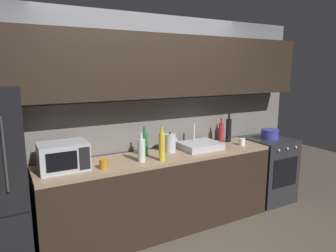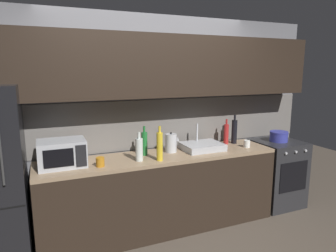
{
  "view_description": "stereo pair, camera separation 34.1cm",
  "coord_description": "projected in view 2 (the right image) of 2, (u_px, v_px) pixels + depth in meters",
  "views": [
    {
      "loc": [
        -1.54,
        -2.04,
        1.87
      ],
      "look_at": [
        0.08,
        0.9,
        1.23
      ],
      "focal_mm": 32.26,
      "sensor_mm": 36.0,
      "label": 1
    },
    {
      "loc": [
        -1.23,
        -2.19,
        1.87
      ],
      "look_at": [
        0.08,
        0.9,
        1.23
      ],
      "focal_mm": 32.26,
      "sensor_mm": 36.0,
      "label": 2
    }
  ],
  "objects": [
    {
      "name": "back_wall",
      "position": [
        152.0,
        96.0,
        3.6
      ],
      "size": [
        4.49,
        0.44,
        2.5
      ],
      "color": "slate",
      "rests_on": "ground"
    },
    {
      "name": "counter_run",
      "position": [
        162.0,
        192.0,
        3.53
      ],
      "size": [
        2.75,
        0.6,
        0.9
      ],
      "color": "black",
      "rests_on": "ground"
    },
    {
      "name": "oven_range",
      "position": [
        277.0,
        173.0,
        4.19
      ],
      "size": [
        0.6,
        0.62,
        0.9
      ],
      "color": "#232326",
      "rests_on": "ground"
    },
    {
      "name": "microwave",
      "position": [
        62.0,
        153.0,
        3.03
      ],
      "size": [
        0.46,
        0.35,
        0.27
      ],
      "color": "#A8AAAF",
      "rests_on": "counter_run"
    },
    {
      "name": "sink_basin",
      "position": [
        202.0,
        146.0,
        3.68
      ],
      "size": [
        0.48,
        0.38,
        0.3
      ],
      "color": "#ADAFB5",
      "rests_on": "counter_run"
    },
    {
      "name": "kettle",
      "position": [
        171.0,
        143.0,
        3.56
      ],
      "size": [
        0.17,
        0.14,
        0.24
      ],
      "color": "#B7BABF",
      "rests_on": "counter_run"
    },
    {
      "name": "wine_bottle_red",
      "position": [
        226.0,
        134.0,
        3.94
      ],
      "size": [
        0.06,
        0.06,
        0.33
      ],
      "color": "#A82323",
      "rests_on": "counter_run"
    },
    {
      "name": "wine_bottle_green",
      "position": [
        144.0,
        143.0,
        3.43
      ],
      "size": [
        0.07,
        0.07,
        0.33
      ],
      "color": "#1E6B2D",
      "rests_on": "counter_run"
    },
    {
      "name": "wine_bottle_yellow",
      "position": [
        160.0,
        146.0,
        3.22
      ],
      "size": [
        0.07,
        0.07,
        0.38
      ],
      "color": "gold",
      "rests_on": "counter_run"
    },
    {
      "name": "wine_bottle_clear",
      "position": [
        139.0,
        149.0,
        3.21
      ],
      "size": [
        0.08,
        0.08,
        0.31
      ],
      "color": "silver",
      "rests_on": "counter_run"
    },
    {
      "name": "wine_bottle_dark",
      "position": [
        234.0,
        131.0,
        3.97
      ],
      "size": [
        0.07,
        0.07,
        0.38
      ],
      "color": "black",
      "rests_on": "counter_run"
    },
    {
      "name": "mug_amber",
      "position": [
        100.0,
        162.0,
        3.03
      ],
      "size": [
        0.08,
        0.08,
        0.09
      ],
      "primitive_type": "cylinder",
      "color": "#B27019",
      "rests_on": "counter_run"
    },
    {
      "name": "mug_white",
      "position": [
        247.0,
        144.0,
        3.79
      ],
      "size": [
        0.08,
        0.08,
        0.09
      ],
      "primitive_type": "cylinder",
      "color": "silver",
      "rests_on": "counter_run"
    },
    {
      "name": "cooking_pot",
      "position": [
        279.0,
        136.0,
        4.09
      ],
      "size": [
        0.24,
        0.24,
        0.14
      ],
      "color": "#333899",
      "rests_on": "oven_range"
    }
  ]
}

